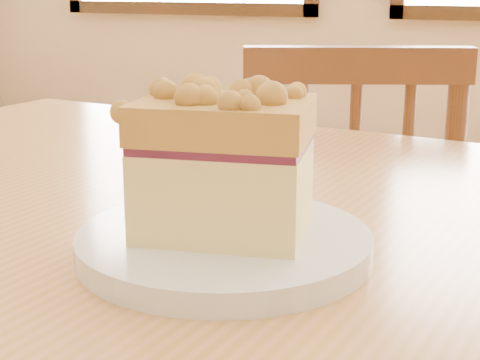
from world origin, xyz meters
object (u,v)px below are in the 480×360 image
object	(u,v)px
cafe_chair_main	(340,267)
cake_slice	(223,156)
plate	(224,245)
cafe_table_main	(228,319)

from	to	relation	value
cafe_chair_main	cake_slice	world-z (taller)	cake_slice
plate	cafe_table_main	bearing A→B (deg)	112.53
cafe_table_main	cafe_chair_main	bearing A→B (deg)	102.85
plate	cake_slice	xyz separation A→B (m)	(-0.00, 0.00, 0.07)
cake_slice	cafe_chair_main	bearing A→B (deg)	88.06
cafe_chair_main	cafe_table_main	bearing A→B (deg)	75.08
cafe_chair_main	plate	xyz separation A→B (m)	(0.11, -0.77, 0.33)
plate	cake_slice	bearing A→B (deg)	160.04
cafe_table_main	cake_slice	xyz separation A→B (m)	(0.04, -0.10, 0.18)
cafe_table_main	cafe_chair_main	world-z (taller)	cafe_chair_main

